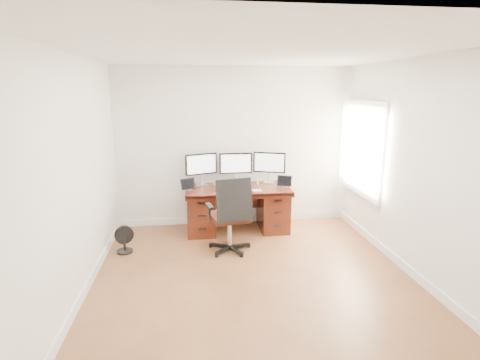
{
  "coord_description": "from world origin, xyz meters",
  "views": [
    {
      "loc": [
        -0.72,
        -4.08,
        2.3
      ],
      "look_at": [
        0.0,
        1.5,
        0.95
      ],
      "focal_mm": 28.0,
      "sensor_mm": 36.0,
      "label": 1
    }
  ],
  "objects": [
    {
      "name": "right_wall",
      "position": [
        2.0,
        0.11,
        1.35
      ],
      "size": [
        0.1,
        4.5,
        2.7
      ],
      "color": "white",
      "rests_on": "ground"
    },
    {
      "name": "figurine_yellow",
      "position": [
        0.36,
        1.95,
        0.8
      ],
      "size": [
        0.04,
        0.04,
        0.09
      ],
      "color": "#D8B658",
      "rests_on": "desk"
    },
    {
      "name": "figurine_brown",
      "position": [
        -0.37,
        1.95,
        0.8
      ],
      "size": [
        0.04,
        0.04,
        0.09
      ],
      "color": "#886147",
      "rests_on": "desk"
    },
    {
      "name": "phone",
      "position": [
        0.06,
        1.77,
        0.76
      ],
      "size": [
        0.13,
        0.08,
        0.01
      ],
      "primitive_type": "cube",
      "rotation": [
        0.0,
        0.0,
        0.15
      ],
      "color": "black",
      "rests_on": "desk"
    },
    {
      "name": "monitor_left",
      "position": [
        -0.58,
        2.07,
        1.09
      ],
      "size": [
        0.53,
        0.22,
        0.53
      ],
      "rotation": [
        0.0,
        0.0,
        0.35
      ],
      "color": "silver",
      "rests_on": "desk"
    },
    {
      "name": "desk",
      "position": [
        0.0,
        1.83,
        0.4
      ],
      "size": [
        1.7,
        0.8,
        0.75
      ],
      "color": "#43170D",
      "rests_on": "ground"
    },
    {
      "name": "figurine_pink",
      "position": [
        0.23,
        1.95,
        0.8
      ],
      "size": [
        0.04,
        0.04,
        0.09
      ],
      "color": "pink",
      "rests_on": "desk"
    },
    {
      "name": "keyboard",
      "position": [
        -0.0,
        1.62,
        0.76
      ],
      "size": [
        0.3,
        0.21,
        0.01
      ],
      "primitive_type": "cube",
      "rotation": [
        0.0,
        0.0,
        -0.37
      ],
      "color": "silver",
      "rests_on": "desk"
    },
    {
      "name": "monitor_center",
      "position": [
        0.0,
        2.07,
        1.09
      ],
      "size": [
        0.55,
        0.14,
        0.53
      ],
      "rotation": [
        0.0,
        0.0,
        0.03
      ],
      "color": "silver",
      "rests_on": "desk"
    },
    {
      "name": "back_wall",
      "position": [
        0.0,
        2.25,
        1.35
      ],
      "size": [
        4.0,
        0.1,
        2.7
      ],
      "primitive_type": "cube",
      "color": "white",
      "rests_on": "ground"
    },
    {
      "name": "figurine_blue",
      "position": [
        -0.1,
        1.95,
        0.8
      ],
      "size": [
        0.04,
        0.04,
        0.09
      ],
      "color": "#6A86EC",
      "rests_on": "desk"
    },
    {
      "name": "office_chair",
      "position": [
        -0.2,
        0.99,
        0.37
      ],
      "size": [
        0.7,
        0.7,
        1.13
      ],
      "rotation": [
        0.0,
        0.0,
        0.19
      ],
      "color": "black",
      "rests_on": "ground"
    },
    {
      "name": "monitor_right",
      "position": [
        0.58,
        2.07,
        1.09
      ],
      "size": [
        0.53,
        0.23,
        0.53
      ],
      "rotation": [
        0.0,
        0.0,
        -0.37
      ],
      "color": "silver",
      "rests_on": "desk"
    },
    {
      "name": "tablet_right",
      "position": [
        0.77,
        1.75,
        0.84
      ],
      "size": [
        0.25,
        0.15,
        0.19
      ],
      "rotation": [
        0.0,
        0.0,
        -0.38
      ],
      "color": "silver",
      "rests_on": "desk"
    },
    {
      "name": "tablet_left",
      "position": [
        -0.8,
        1.75,
        0.84
      ],
      "size": [
        0.25,
        0.16,
        0.19
      ],
      "rotation": [
        0.0,
        0.0,
        0.42
      ],
      "color": "silver",
      "rests_on": "desk"
    },
    {
      "name": "floor_fan",
      "position": [
        -1.74,
        1.16,
        0.19
      ],
      "size": [
        0.27,
        0.23,
        0.4
      ],
      "rotation": [
        0.0,
        0.0,
        0.37
      ],
      "color": "black",
      "rests_on": "ground"
    },
    {
      "name": "figurine_orange",
      "position": [
        0.11,
        1.95,
        0.8
      ],
      "size": [
        0.04,
        0.04,
        0.09
      ],
      "color": "#F0A14F",
      "rests_on": "desk"
    },
    {
      "name": "figurine_purple",
      "position": [
        -0.24,
        1.95,
        0.8
      ],
      "size": [
        0.04,
        0.04,
        0.09
      ],
      "color": "#855FE7",
      "rests_on": "desk"
    },
    {
      "name": "trackpad",
      "position": [
        0.28,
        1.57,
        0.76
      ],
      "size": [
        0.15,
        0.15,
        0.01
      ],
      "primitive_type": "cube",
      "rotation": [
        0.0,
        0.0,
        -0.03
      ],
      "color": "silver",
      "rests_on": "desk"
    },
    {
      "name": "drawing_tablet",
      "position": [
        -0.28,
        1.66,
        0.76
      ],
      "size": [
        0.25,
        0.2,
        0.01
      ],
      "primitive_type": "cube",
      "rotation": [
        0.0,
        0.0,
        -0.28
      ],
      "color": "black",
      "rests_on": "desk"
    },
    {
      "name": "ground",
      "position": [
        0.0,
        0.0,
        0.0
      ],
      "size": [
        4.5,
        4.5,
        0.0
      ],
      "primitive_type": "plane",
      "color": "brown",
      "rests_on": "ground"
    }
  ]
}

